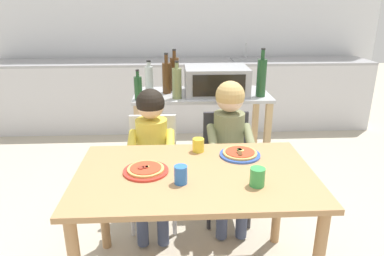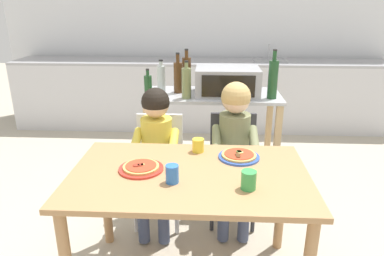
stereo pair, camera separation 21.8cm
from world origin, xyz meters
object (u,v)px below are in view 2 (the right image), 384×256
Objects in this scene: pizza_plate_red_rimmed at (141,168)px; drinking_cup_blue at (172,174)px; bottle_slim_sauce at (186,83)px; bottle_tall_green_wine at (187,73)px; pizza_plate_blue_rimmed at (239,156)px; dining_table at (189,189)px; child_in_yellow_shirt at (156,143)px; toaster_oven at (227,81)px; bottle_squat_spirits at (178,77)px; dining_chair_left at (159,161)px; bottle_dark_olive_oil at (148,86)px; bottle_brown_beer at (273,79)px; bottle_clear_vinegar at (161,78)px; drinking_cup_green at (249,180)px; kitchen_island_cart at (212,127)px; dining_chair_right at (233,160)px; child_in_olive_shirt at (235,138)px; drinking_cup_yellow at (198,145)px.

drinking_cup_blue is at bearing -35.72° from pizza_plate_red_rimmed.
bottle_slim_sauce reaches higher than drinking_cup_blue.
drinking_cup_blue is (0.02, -1.38, -0.25)m from bottle_tall_green_wine.
pizza_plate_red_rimmed and pizza_plate_blue_rimmed have the same top height.
dining_table is 1.25× the size of child_in_yellow_shirt.
bottle_tall_green_wine reaches higher than toaster_oven.
bottle_tall_green_wine is at bearing 53.48° from bottle_squat_spirits.
toaster_oven is at bearing -4.92° from bottle_squat_spirits.
bottle_tall_green_wine is 1.06× the size of bottle_squat_spirits.
pizza_plate_red_rimmed is at bearing -90.01° from child_in_yellow_shirt.
child_in_yellow_shirt is at bearing -90.00° from dining_chair_left.
bottle_brown_beer reaches higher than bottle_dark_olive_oil.
bottle_dark_olive_oil is at bearing -106.11° from bottle_clear_vinegar.
bottle_squat_spirits is 3.47× the size of drinking_cup_green.
bottle_clear_vinegar is at bearing 170.66° from toaster_oven.
bottle_squat_spirits is at bearing 115.29° from bottle_slim_sauce.
dining_chair_left is at bearing -128.63° from kitchen_island_cart.
bottle_dark_olive_oil is 1.11m from dining_table.
kitchen_island_cart is 1.34m from drinking_cup_green.
bottle_brown_beer is 0.71m from dining_chair_right.
toaster_oven is at bearing 95.32° from dining_chair_right.
bottle_squat_spirits is 0.80m from child_in_olive_shirt.
bottle_dark_olive_oil is 0.55m from child_in_yellow_shirt.
pizza_plate_blue_rimmed is at bearing 18.78° from pizza_plate_red_rimmed.
drinking_cup_green reaches higher than pizza_plate_blue_rimmed.
kitchen_island_cart is 1.16m from dining_table.
bottle_tall_green_wine is 0.11m from bottle_squat_spirits.
drinking_cup_blue is at bearing -89.89° from bottle_slim_sauce.
kitchen_island_cart is at bearing -4.29° from bottle_squat_spirits.
bottle_squat_spirits is at bearing 97.93° from dining_table.
dining_chair_right is 0.92m from drinking_cup_green.
kitchen_island_cart is at bearing 36.31° from bottle_slim_sauce.
drinking_cup_blue reaches higher than dining_chair_right.
toaster_oven is 1.54× the size of bottle_squat_spirits.
kitchen_island_cart is 0.49m from bottle_slim_sauce.
dining_table is (-0.13, -1.16, 0.04)m from kitchen_island_cart.
bottle_brown_beer reaches higher than bottle_squat_spirits.
dining_chair_left is 0.78× the size of child_in_yellow_shirt.
drinking_cup_yellow is at bearing -95.80° from kitchen_island_cart.
bottle_brown_beer is (0.98, 0.05, 0.06)m from bottle_dark_olive_oil.
bottle_tall_green_wine is at bearing 93.53° from bottle_slim_sauce.
kitchen_island_cart reaches higher than drinking_cup_green.
bottle_tall_green_wine is 1.29m from pizza_plate_red_rimmed.
bottle_tall_green_wine is 0.40m from bottle_dark_olive_oil.
dining_chair_right is (0.60, -0.52, -0.51)m from bottle_clear_vinegar.
bottle_brown_beer reaches higher than drinking_cup_yellow.
child_in_olive_shirt is 4.39× the size of pizza_plate_blue_rimmed.
kitchen_island_cart is 0.66m from bottle_dark_olive_oil.
child_in_yellow_shirt reaches higher than drinking_cup_blue.
child_in_yellow_shirt is (-0.27, 0.54, 0.05)m from dining_table.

